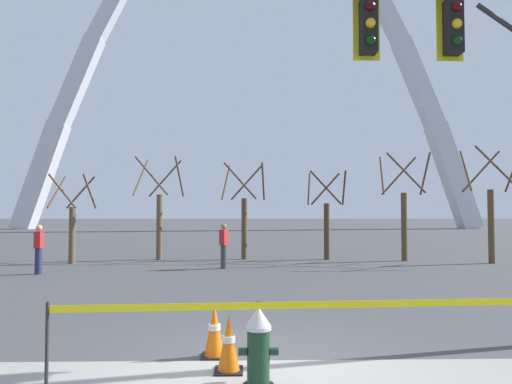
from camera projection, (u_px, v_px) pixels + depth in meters
The scene contains 14 objects.
ground_plane at pixel (267, 361), 6.25m from camera, with size 240.00×240.00×0.00m, color #474749.
fire_hydrant at pixel (258, 347), 5.31m from camera, with size 0.46×0.48×0.99m.
caution_tape_barrier at pixel (308, 327), 5.24m from camera, with size 5.76×0.39×1.05m.
traffic_cone_by_hydrant at pixel (214, 331), 6.44m from camera, with size 0.36×0.36×0.73m.
traffic_cone_mid_sidewalk at pixel (229, 343), 5.84m from camera, with size 0.36×0.36×0.73m.
monument_arch at pixel (249, 65), 54.21m from camera, with size 53.91×2.13×43.20m.
tree_far_left at pixel (72, 224), 17.99m from camera, with size 1.61×1.62×3.46m.
tree_left_mid at pixel (159, 214), 19.49m from camera, with size 1.98×1.99×4.29m.
tree_center_left at pixel (244, 217), 19.63m from camera, with size 1.87×1.88×4.05m.
tree_center_right at pixel (327, 220), 19.49m from camera, with size 1.72×1.73×3.71m.
tree_right_mid at pixel (404, 213), 19.02m from camera, with size 2.02×2.03×4.38m.
tree_far_right at pixel (491, 212), 18.10m from camera, with size 2.08×2.09×4.52m.
pedestrian_walking_left at pixel (224, 245), 16.37m from camera, with size 0.31×0.39×1.59m.
pedestrian_standing_center at pixel (39, 249), 14.94m from camera, with size 0.22×0.35×1.59m.
Camera 1 is at (-0.28, -6.34, 2.03)m, focal length 32.51 mm.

